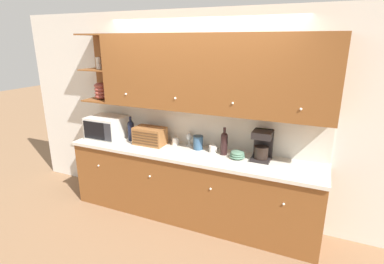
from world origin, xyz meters
name	(u,v)px	position (x,y,z in m)	size (l,w,h in m)	color
ground_plane	(198,205)	(0.00, 0.00, 0.00)	(24.00, 24.00, 0.00)	#896647
wall_back	(199,116)	(0.00, 0.03, 1.30)	(5.61, 0.06, 2.60)	silver
counter_unit	(189,185)	(0.00, -0.29, 0.46)	(3.23, 0.61, 0.91)	brown
backsplash_panel	(198,126)	(0.00, -0.01, 1.17)	(3.21, 0.01, 0.52)	silver
upper_cabinets	(206,73)	(0.17, -0.18, 1.87)	(3.21, 0.39, 0.89)	brown
microwave	(107,127)	(-1.30, -0.25, 1.06)	(0.49, 0.41, 0.30)	silver
second_wine_bottle	(131,130)	(-0.92, -0.20, 1.06)	(0.09, 0.09, 0.33)	black
bread_box	(150,136)	(-0.59, -0.25, 1.03)	(0.41, 0.25, 0.23)	#996033
mug	(175,141)	(-0.27, -0.14, 0.96)	(0.09, 0.08, 0.10)	silver
wine_glass	(189,137)	(-0.10, -0.07, 1.02)	(0.08, 0.08, 0.17)	silver
storage_canister	(198,142)	(0.06, -0.16, 1.00)	(0.13, 0.13, 0.18)	#33567A
mug_blue_second	(213,149)	(0.28, -0.18, 0.95)	(0.10, 0.09, 0.09)	silver
wine_bottle	(224,142)	(0.42, -0.20, 1.06)	(0.08, 0.08, 0.34)	black
bowl_stack_on_counter	(237,155)	(0.60, -0.25, 0.96)	(0.18, 0.18, 0.09)	slate
coffee_maker	(262,145)	(0.87, -0.17, 1.09)	(0.22, 0.23, 0.35)	black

